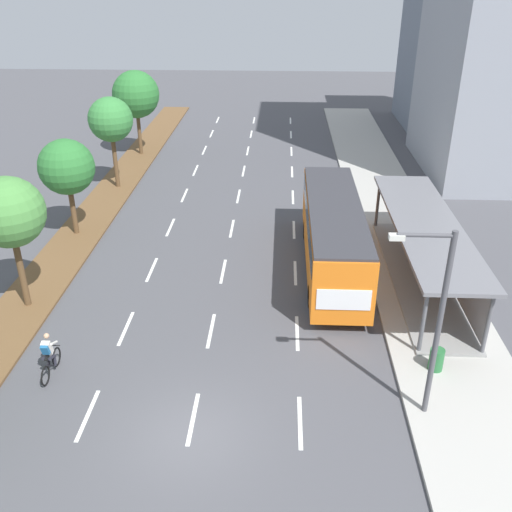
# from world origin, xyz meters

# --- Properties ---
(ground_plane) EXTENTS (140.00, 140.00, 0.00)m
(ground_plane) POSITION_xyz_m (0.00, 0.00, 0.00)
(ground_plane) COLOR #4C4C51
(median_strip) EXTENTS (2.60, 52.00, 0.12)m
(median_strip) POSITION_xyz_m (-8.30, 20.00, 0.06)
(median_strip) COLOR brown
(median_strip) RESTS_ON ground
(sidewalk_right) EXTENTS (4.50, 52.00, 0.15)m
(sidewalk_right) POSITION_xyz_m (9.25, 20.00, 0.07)
(sidewalk_right) COLOR #ADAAA3
(sidewalk_right) RESTS_ON ground
(lane_divider_left) EXTENTS (0.14, 47.83, 0.01)m
(lane_divider_left) POSITION_xyz_m (-3.50, 18.42, 0.00)
(lane_divider_left) COLOR white
(lane_divider_left) RESTS_ON ground
(lane_divider_center) EXTENTS (0.14, 47.83, 0.01)m
(lane_divider_center) POSITION_xyz_m (0.00, 18.42, 0.00)
(lane_divider_center) COLOR white
(lane_divider_center) RESTS_ON ground
(lane_divider_right) EXTENTS (0.14, 47.83, 0.01)m
(lane_divider_right) POSITION_xyz_m (3.50, 18.42, 0.00)
(lane_divider_right) COLOR white
(lane_divider_right) RESTS_ON ground
(bus_shelter) EXTENTS (2.90, 12.51, 2.86)m
(bus_shelter) POSITION_xyz_m (9.53, 10.35, 1.87)
(bus_shelter) COLOR gray
(bus_shelter) RESTS_ON sidewalk_right
(bus) EXTENTS (2.54, 11.29, 3.37)m
(bus) POSITION_xyz_m (5.25, 11.36, 2.07)
(bus) COLOR orange
(bus) RESTS_ON ground
(cyclist) EXTENTS (0.46, 1.82, 1.71)m
(cyclist) POSITION_xyz_m (-5.43, 2.78, 0.79)
(cyclist) COLOR black
(cyclist) RESTS_ON ground
(median_tree_second) EXTENTS (2.91, 2.91, 5.77)m
(median_tree_second) POSITION_xyz_m (-8.15, 7.27, 4.41)
(median_tree_second) COLOR brown
(median_tree_second) RESTS_ON median_strip
(median_tree_third) EXTENTS (2.92, 2.92, 5.22)m
(median_tree_third) POSITION_xyz_m (-8.48, 14.70, 3.86)
(median_tree_third) COLOR brown
(median_tree_third) RESTS_ON median_strip
(median_tree_fourth) EXTENTS (2.82, 2.82, 5.86)m
(median_tree_fourth) POSITION_xyz_m (-8.13, 22.12, 4.54)
(median_tree_fourth) COLOR brown
(median_tree_fourth) RESTS_ON median_strip
(median_tree_fifth) EXTENTS (3.49, 3.49, 6.29)m
(median_tree_fifth) POSITION_xyz_m (-8.27, 29.54, 4.64)
(median_tree_fifth) COLOR brown
(median_tree_fifth) RESTS_ON median_strip
(streetlight) EXTENTS (1.91, 0.24, 6.50)m
(streetlight) POSITION_xyz_m (7.42, 1.35, 3.89)
(streetlight) COLOR #4C4C51
(streetlight) RESTS_ON sidewalk_right
(trash_bin) EXTENTS (0.52, 0.52, 0.85)m
(trash_bin) POSITION_xyz_m (8.45, 3.54, 0.57)
(trash_bin) COLOR #286B38
(trash_bin) RESTS_ON sidewalk_right
(building_mid_right) EXTENTS (6.81, 14.59, 13.04)m
(building_mid_right) POSITION_xyz_m (17.19, 38.00, 6.52)
(building_mid_right) COLOR slate
(building_mid_right) RESTS_ON ground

